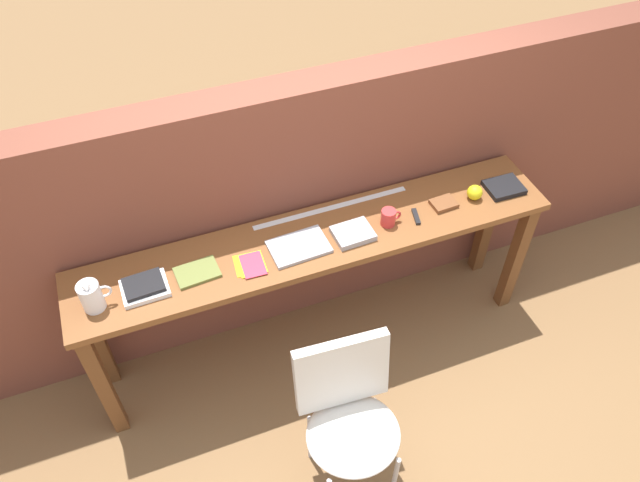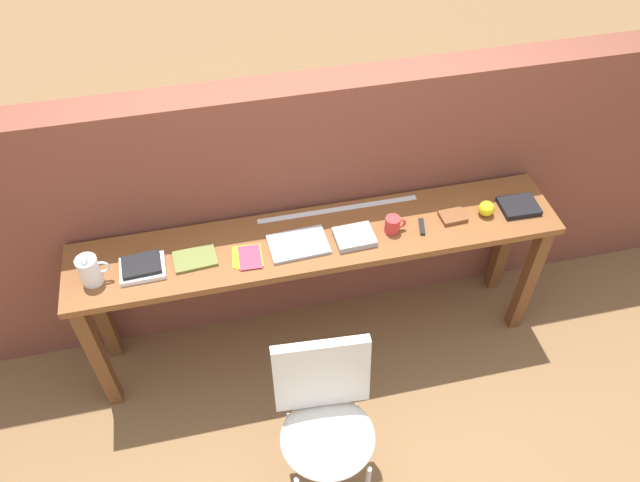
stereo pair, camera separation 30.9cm
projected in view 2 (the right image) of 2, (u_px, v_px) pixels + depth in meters
ground_plane at (329, 379)px, 3.58m from camera, size 40.00×40.00×0.00m
brick_wall_back at (305, 205)px, 3.44m from camera, size 6.00×0.20×1.56m
sideboard at (318, 255)px, 3.24m from camera, size 2.50×0.44×0.88m
chair_white_moulded at (326, 416)px, 2.85m from camera, size 0.47×0.48×0.89m
pitcher_white at (90, 270)px, 2.88m from camera, size 0.14×0.10×0.18m
book_stack_leftmost at (142, 267)px, 2.97m from camera, size 0.22×0.17×0.05m
magazine_cycling at (195, 259)px, 3.02m from camera, size 0.21×0.16×0.02m
pamphlet_pile_colourful at (247, 257)px, 3.04m from camera, size 0.15×0.18×0.01m
book_open_centre at (298, 244)px, 3.09m from camera, size 0.30×0.21×0.02m
book_grey_hardcover at (354, 237)px, 3.11m from camera, size 0.20×0.17×0.03m
mug at (393, 225)px, 3.13m from camera, size 0.11×0.08×0.09m
multitool_folded at (422, 227)px, 3.17m from camera, size 0.05×0.11×0.02m
leather_journal_brown at (453, 217)px, 3.22m from camera, size 0.13×0.11×0.02m
sports_ball_small at (486, 208)px, 3.22m from camera, size 0.08×0.08×0.08m
book_repair_rightmost at (519, 206)px, 3.27m from camera, size 0.20×0.16×0.03m
ruler_metal_back_edge at (338, 209)px, 3.27m from camera, size 0.86×0.03×0.00m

